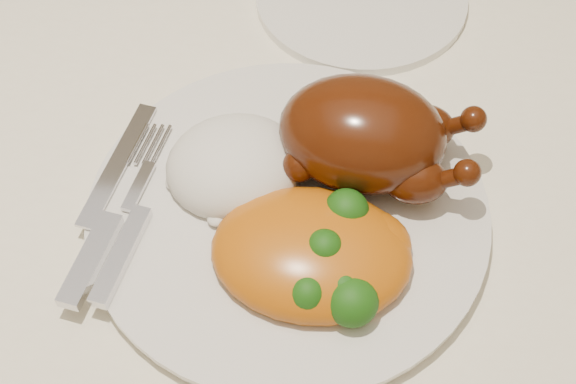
{
  "coord_description": "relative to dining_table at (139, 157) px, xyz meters",
  "views": [
    {
      "loc": [
        0.19,
        -0.47,
        1.27
      ],
      "look_at": [
        0.16,
        -0.13,
        0.8
      ],
      "focal_mm": 50.0,
      "sensor_mm": 36.0,
      "label": 1
    }
  ],
  "objects": [
    {
      "name": "tablecloth",
      "position": [
        0.0,
        0.0,
        0.07
      ],
      "size": [
        1.73,
        1.03,
        0.18
      ],
      "color": "white",
      "rests_on": "dining_table"
    },
    {
      "name": "roast_chicken",
      "position": [
        0.21,
        -0.08,
        0.15
      ],
      "size": [
        0.16,
        0.11,
        0.08
      ],
      "rotation": [
        0.0,
        0.0,
        -0.13
      ],
      "color": "#4C1B08",
      "rests_on": "dinner_plate"
    },
    {
      "name": "mac_and_cheese",
      "position": [
        0.18,
        -0.17,
        0.13
      ],
      "size": [
        0.15,
        0.12,
        0.05
      ],
      "rotation": [
        0.0,
        0.0,
        -0.04
      ],
      "color": "#D2660D",
      "rests_on": "dinner_plate"
    },
    {
      "name": "dinner_plate",
      "position": [
        0.16,
        -0.13,
        0.11
      ],
      "size": [
        0.37,
        0.37,
        0.01
      ],
      "primitive_type": "cylinder",
      "rotation": [
        0.0,
        0.0,
        0.27
      ],
      "color": "silver",
      "rests_on": "tablecloth"
    },
    {
      "name": "cutlery",
      "position": [
        0.03,
        -0.16,
        0.12
      ],
      "size": [
        0.06,
        0.19,
        0.01
      ],
      "rotation": [
        0.0,
        0.0,
        -0.2
      ],
      "color": "silver",
      "rests_on": "dinner_plate"
    },
    {
      "name": "dining_table",
      "position": [
        0.0,
        0.0,
        0.0
      ],
      "size": [
        1.6,
        0.9,
        0.76
      ],
      "color": "brown",
      "rests_on": "floor"
    },
    {
      "name": "rice_mound",
      "position": [
        0.11,
        -0.1,
        0.13
      ],
      "size": [
        0.13,
        0.13,
        0.06
      ],
      "rotation": [
        0.0,
        0.0,
        0.36
      ],
      "color": "white",
      "rests_on": "dinner_plate"
    }
  ]
}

